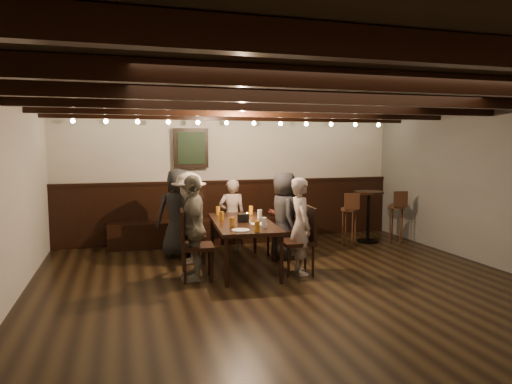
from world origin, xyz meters
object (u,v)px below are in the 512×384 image
object	(u,v)px
person_left_far	(193,228)
person_left_near	(189,218)
person_bench_centre	(232,216)
chair_left_far	(196,258)
person_bench_left	(178,213)
bar_stool_right	(396,223)
dining_table	(243,225)
high_top_table	(368,209)
bar_stool_left	(349,226)
chair_right_far	(299,253)
person_bench_right	(286,215)
chair_right_near	(282,241)
chair_left_near	(192,246)
person_right_far	(301,226)
person_right_near	(284,215)

from	to	relation	value
person_left_far	person_left_near	bearing A→B (deg)	-180.00
person_bench_centre	person_left_far	xyz separation A→B (m)	(-0.87, -1.43, 0.09)
chair_left_far	person_bench_left	xyz separation A→B (m)	(-0.07, 1.36, 0.43)
chair_left_far	bar_stool_right	xyz separation A→B (m)	(3.95, 1.30, 0.07)
person_left_near	person_left_far	size ratio (longest dim) A/B	0.99
dining_table	bar_stool_right	size ratio (longest dim) A/B	1.97
person_left_near	bar_stool_right	distance (m)	3.94
high_top_table	person_left_near	bearing A→B (deg)	-170.72
high_top_table	bar_stool_left	xyz separation A→B (m)	(-0.50, -0.21, -0.27)
chair_right_far	high_top_table	size ratio (longest dim) A/B	0.99
chair_left_far	person_bench_right	world-z (taller)	person_bench_right
chair_left_far	chair_right_near	xyz separation A→B (m)	(1.51, 0.78, -0.01)
dining_table	bar_stool_right	bearing A→B (deg)	20.78
person_bench_right	chair_left_near	bearing A→B (deg)	15.54
chair_left_far	chair_right_far	world-z (taller)	chair_left_far
dining_table	chair_left_far	xyz separation A→B (m)	(-0.76, -0.39, -0.35)
chair_left_far	chair_right_far	bearing A→B (deg)	90.00
person_bench_left	bar_stool_left	world-z (taller)	person_bench_left
bar_stool_left	chair_left_far	bearing A→B (deg)	-146.06
high_top_table	person_bench_centre	bearing A→B (deg)	-179.51
person_bench_left	person_right_far	bearing A→B (deg)	140.71
person_bench_left	bar_stool_left	distance (m)	3.04
chair_right_near	bar_stool_left	xyz separation A→B (m)	(1.44, 0.48, 0.08)
person_bench_centre	person_bench_right	xyz separation A→B (m)	(0.88, -0.23, 0.01)
chair_right_far	person_right_far	bearing A→B (deg)	-90.00
person_bench_centre	bar_stool_left	world-z (taller)	person_bench_centre
person_bench_left	person_left_near	xyz separation A→B (m)	(0.11, -0.46, -0.02)
chair_right_far	person_bench_right	xyz separation A→B (m)	(0.29, 1.33, 0.34)
chair_left_near	chair_left_far	size ratio (longest dim) A/B	0.91
person_right_near	chair_right_near	bearing A→B (deg)	90.00
dining_table	person_right_far	world-z (taller)	person_right_far
chair_right_far	person_left_near	world-z (taller)	person_left_near
dining_table	person_bench_left	size ratio (longest dim) A/B	1.33
bar_stool_left	chair_right_near	bearing A→B (deg)	-150.77
chair_left_far	person_right_far	bearing A→B (deg)	90.00
person_left_near	person_bench_right	bearing A→B (deg)	105.26
high_top_table	person_bench_left	bearing A→B (deg)	-178.44
person_left_near	person_right_far	world-z (taller)	person_left_near
person_left_far	chair_right_far	bearing A→B (deg)	90.00
chair_left_far	bar_stool_left	distance (m)	3.21
high_top_table	bar_stool_right	bearing A→B (deg)	-17.29
chair_right_near	bar_stool_right	bearing A→B (deg)	-73.01
dining_table	chair_left_near	size ratio (longest dim) A/B	2.22
person_bench_centre	high_top_table	world-z (taller)	person_bench_centre
person_bench_centre	person_bench_left	bearing A→B (deg)	9.46
chair_left_near	person_bench_right	distance (m)	1.72
chair_left_far	bar_stool_right	distance (m)	4.16
chair_right_far	person_right_far	size ratio (longest dim) A/B	0.70
dining_table	chair_right_near	bearing A→B (deg)	32.02
chair_left_near	person_bench_left	bearing A→B (deg)	-158.00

